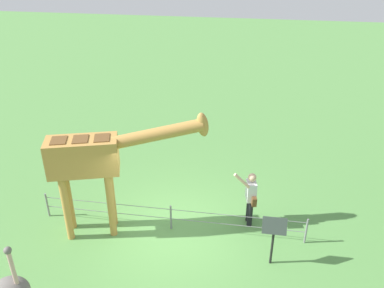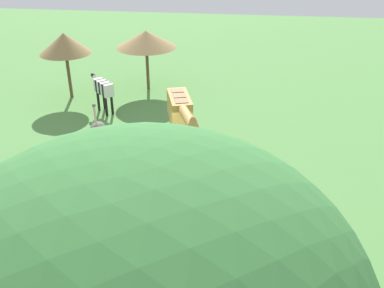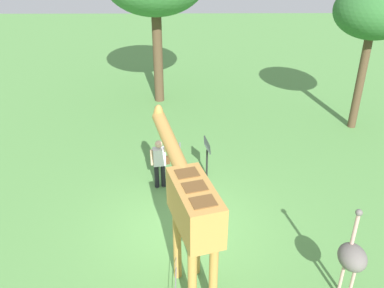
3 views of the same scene
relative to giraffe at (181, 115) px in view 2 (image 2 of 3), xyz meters
name	(u,v)px [view 2 (image 2 of 3)]	position (x,y,z in m)	size (l,w,h in m)	color
ground_plane	(178,195)	(1.71, 0.15, -2.18)	(60.00, 60.00, 0.00)	#568E47
giraffe	(181,115)	(0.00, 0.00, 0.00)	(3.94, 1.60, 3.28)	#BC8942
visitor	(192,212)	(3.75, 0.86, -1.28)	(0.65, 0.57, 1.70)	black
zebra	(103,89)	(-4.69, -4.39, -1.02)	(1.50, 1.48, 1.66)	black
ostrich	(98,129)	(-0.56, -3.28, -1.01)	(0.70, 0.56, 2.25)	#CC9E93
shade_hut_near	(65,44)	(-6.30, -6.68, 0.60)	(2.52, 2.52, 3.30)	brown
shade_hut_far	(146,39)	(-7.99, -3.02, 0.50)	(3.10, 3.10, 3.12)	brown
info_sign	(137,219)	(4.33, -0.57, -1.23)	(0.56, 0.21, 1.32)	black
wire_fence	(183,185)	(1.71, 0.29, -1.78)	(7.05, 0.05, 0.75)	slate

